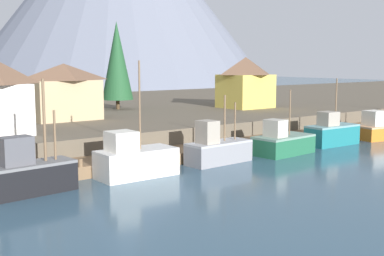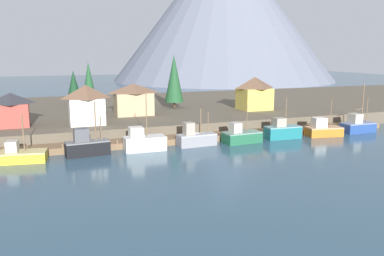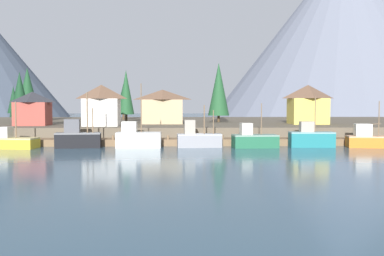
# 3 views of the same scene
# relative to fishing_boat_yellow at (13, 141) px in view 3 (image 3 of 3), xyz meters

# --- Properties ---
(ground_plane) EXTENTS (400.00, 400.00, 1.00)m
(ground_plane) POSITION_rel_fishing_boat_yellow_xyz_m (25.57, 22.15, -1.44)
(ground_plane) COLOR #335166
(dock) EXTENTS (80.00, 4.00, 1.60)m
(dock) POSITION_rel_fishing_boat_yellow_xyz_m (25.57, 4.13, -0.44)
(dock) COLOR brown
(dock) RESTS_ON ground_plane
(shoreline_bank) EXTENTS (400.00, 56.00, 2.50)m
(shoreline_bank) POSITION_rel_fishing_boat_yellow_xyz_m (25.57, 34.15, 0.31)
(shoreline_bank) COLOR brown
(shoreline_bank) RESTS_ON ground_plane
(mountain_central_peak) EXTENTS (119.30, 119.30, 76.50)m
(mountain_central_peak) POSITION_rel_fishing_boat_yellow_xyz_m (97.76, 145.84, 37.30)
(mountain_central_peak) COLOR slate
(mountain_central_peak) RESTS_ON ground_plane
(fishing_boat_yellow) EXTENTS (6.64, 3.99, 6.50)m
(fishing_boat_yellow) POSITION_rel_fishing_boat_yellow_xyz_m (0.00, 0.00, 0.00)
(fishing_boat_yellow) COLOR gold
(fishing_boat_yellow) RESTS_ON ground_plane
(fishing_boat_black) EXTENTS (6.45, 2.92, 7.83)m
(fishing_boat_black) POSITION_rel_fishing_boat_yellow_xyz_m (8.82, 0.55, 0.46)
(fishing_boat_black) COLOR black
(fishing_boat_black) RESTS_ON ground_plane
(fishing_boat_white) EXTENTS (6.27, 2.88, 9.06)m
(fishing_boat_white) POSITION_rel_fishing_boat_yellow_xyz_m (17.30, 0.56, 0.42)
(fishing_boat_white) COLOR silver
(fishing_boat_white) RESTS_ON ground_plane
(fishing_boat_grey) EXTENTS (6.37, 2.66, 6.02)m
(fishing_boat_grey) POSITION_rel_fishing_boat_yellow_xyz_m (25.89, 0.69, 0.32)
(fishing_boat_grey) COLOR gray
(fishing_boat_grey) RESTS_ON ground_plane
(fishing_boat_green) EXTENTS (6.47, 3.57, 6.26)m
(fishing_boat_green) POSITION_rel_fishing_boat_yellow_xyz_m (33.82, 0.19, 0.19)
(fishing_boat_green) COLOR #1E5B3D
(fishing_boat_green) RESTS_ON ground_plane
(fishing_boat_teal) EXTENTS (6.34, 2.72, 7.19)m
(fishing_boat_teal) POSITION_rel_fishing_boat_yellow_xyz_m (42.13, 0.66, 0.37)
(fishing_boat_teal) COLOR #196B70
(fishing_boat_teal) RESTS_ON ground_plane
(fishing_boat_orange) EXTENTS (6.66, 4.00, 6.58)m
(fishing_boat_orange) POSITION_rel_fishing_boat_yellow_xyz_m (50.19, 0.01, 0.22)
(fishing_boat_orange) COLOR #CC6B1E
(fishing_boat_orange) RESTS_ON ground_plane
(house_tan) EXTENTS (7.68, 4.71, 6.27)m
(house_tan) POSITION_rel_fishing_boat_yellow_xyz_m (20.16, 20.17, 4.76)
(house_tan) COLOR tan
(house_tan) RESTS_ON shoreline_bank
(house_red) EXTENTS (5.76, 4.77, 5.73)m
(house_red) POSITION_rel_fishing_boat_yellow_xyz_m (-1.80, 14.71, 4.48)
(house_red) COLOR #9E4238
(house_red) RESTS_ON shoreline_bank
(house_yellow) EXTENTS (6.77, 6.00, 7.12)m
(house_yellow) POSITION_rel_fishing_boat_yellow_xyz_m (46.71, 19.00, 5.20)
(house_yellow) COLOR gold
(house_yellow) RESTS_ON shoreline_bank
(house_white) EXTENTS (6.13, 4.72, 6.85)m
(house_white) POSITION_rel_fishing_boat_yellow_xyz_m (10.26, 12.58, 5.06)
(house_white) COLOR silver
(house_white) RESTS_ON shoreline_bank
(conifer_near_left) EXTENTS (2.70, 2.70, 7.64)m
(conifer_near_left) POSITION_rel_fishing_boat_yellow_xyz_m (-14.33, 41.30, 6.11)
(conifer_near_left) COLOR #4C3823
(conifer_near_left) RESTS_ON shoreline_bank
(conifer_near_right) EXTENTS (4.64, 4.64, 11.30)m
(conifer_near_right) POSITION_rel_fishing_boat_yellow_xyz_m (-8.89, 34.32, 8.17)
(conifer_near_right) COLOR #4C3823
(conifer_near_right) RESTS_ON shoreline_bank
(conifer_mid_left) EXTENTS (3.07, 3.07, 8.15)m
(conifer_mid_left) POSITION_rel_fishing_boat_yellow_xyz_m (10.43, 41.83, 6.59)
(conifer_mid_left) COLOR #4C3823
(conifer_mid_left) RESTS_ON shoreline_bank
(conifer_mid_right) EXTENTS (4.26, 4.26, 11.87)m
(conifer_mid_right) POSITION_rel_fishing_boat_yellow_xyz_m (31.13, 27.80, 8.15)
(conifer_mid_right) COLOR #4C3823
(conifer_mid_right) RESTS_ON shoreline_bank
(conifer_back_left) EXTENTS (3.93, 3.93, 9.86)m
(conifer_back_left) POSITION_rel_fishing_boat_yellow_xyz_m (-7.56, 25.53, 7.02)
(conifer_back_left) COLOR #4C3823
(conifer_back_left) RESTS_ON shoreline_bank
(conifer_back_right) EXTENTS (3.25, 3.25, 10.42)m
(conifer_back_right) POSITION_rel_fishing_boat_yellow_xyz_m (12.56, 28.48, 7.53)
(conifer_back_right) COLOR #4C3823
(conifer_back_right) RESTS_ON shoreline_bank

